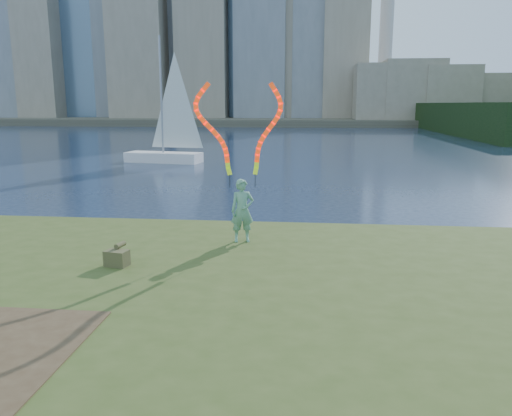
# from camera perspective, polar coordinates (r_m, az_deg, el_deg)

# --- Properties ---
(ground) EXTENTS (320.00, 320.00, 0.00)m
(ground) POSITION_cam_1_polar(r_m,az_deg,el_deg) (9.54, -8.63, -12.22)
(ground) COLOR #18243C
(ground) RESTS_ON ground
(grassy_knoll) EXTENTS (20.00, 18.00, 0.80)m
(grassy_knoll) POSITION_cam_1_polar(r_m,az_deg,el_deg) (7.43, -13.29, -16.88)
(grassy_knoll) COLOR #3C4D1B
(grassy_knoll) RESTS_ON ground
(far_shore) EXTENTS (320.00, 40.00, 1.20)m
(far_shore) POSITION_cam_1_polar(r_m,az_deg,el_deg) (103.50, 4.67, 9.99)
(far_shore) COLOR #4A4536
(far_shore) RESTS_ON ground
(woman_with_ribbons) EXTENTS (1.92, 0.58, 3.84)m
(woman_with_ribbons) POSITION_cam_1_polar(r_m,az_deg,el_deg) (11.09, -1.58, 3.50)
(woman_with_ribbons) COLOR #1D7948
(woman_with_ribbons) RESTS_ON grassy_knoll
(canvas_bag) EXTENTS (0.48, 0.54, 0.41)m
(canvas_bag) POSITION_cam_1_polar(r_m,az_deg,el_deg) (10.02, -15.59, -5.43)
(canvas_bag) COLOR #4C4829
(canvas_bag) RESTS_ON grassy_knoll
(sailboat) EXTENTS (5.47, 2.47, 8.21)m
(sailboat) POSITION_cam_1_polar(r_m,az_deg,el_deg) (34.02, -10.16, 7.51)
(sailboat) COLOR white
(sailboat) RESTS_ON ground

